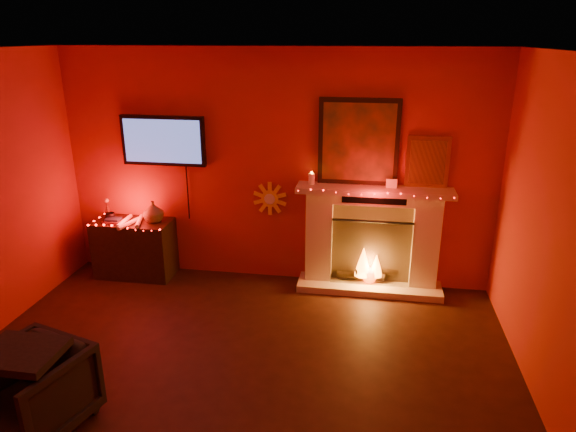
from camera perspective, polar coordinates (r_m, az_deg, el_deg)
name	(u,v)px	position (r m, az deg, el deg)	size (l,w,h in m)	color
room	(208,257)	(3.62, -8.90, -4.53)	(5.00, 5.00, 5.00)	black
fireplace	(371,229)	(5.91, 9.24, -1.45)	(1.72, 0.40, 2.18)	beige
tv	(163,141)	(6.18, -13.70, 8.10)	(1.00, 0.07, 1.24)	black
sunburst_clock	(270,199)	(6.01, -2.03, 1.94)	(0.40, 0.03, 0.40)	yellow
console_table	(135,246)	(6.53, -16.59, -3.19)	(0.92, 0.56, 0.96)	black
armchair	(33,391)	(4.43, -26.46, -16.98)	(0.69, 0.71, 0.65)	black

